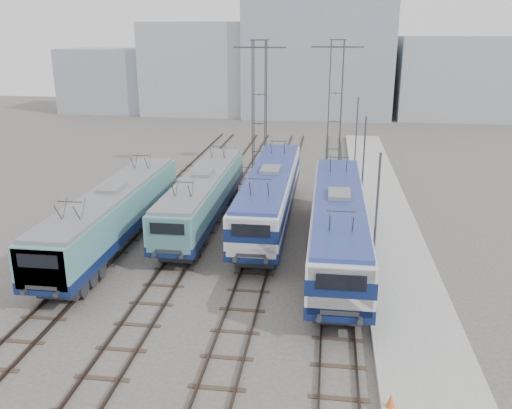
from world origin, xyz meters
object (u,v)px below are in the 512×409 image
object	(u,v)px
catenary_tower_west	(259,105)
catenary_tower_east	(335,103)
mast_front	(376,219)
locomotive_far_left	(113,213)
locomotive_far_right	(338,221)
safety_cone	(391,400)
mast_rear	(356,135)
locomotive_center_right	(270,192)
locomotive_center_left	(203,195)
mast_mid	(363,165)

from	to	relation	value
catenary_tower_west	catenary_tower_east	xyz separation A→B (m)	(6.50, 2.00, 0.00)
catenary_tower_west	mast_front	size ratio (longest dim) A/B	1.71
catenary_tower_east	mast_front	xyz separation A→B (m)	(2.10, -22.00, -3.14)
locomotive_far_left	catenary_tower_west	world-z (taller)	catenary_tower_west
locomotive_far_left	locomotive_far_right	bearing A→B (deg)	-0.56
locomotive_far_left	safety_cone	bearing A→B (deg)	-41.28
locomotive_far_left	mast_rear	size ratio (longest dim) A/B	2.55
locomotive_far_left	mast_rear	bearing A→B (deg)	54.09
safety_cone	locomotive_center_right	bearing A→B (deg)	108.53
locomotive_far_left	locomotive_center_right	xyz separation A→B (m)	(9.00, 5.26, 0.14)
locomotive_center_left	locomotive_center_right	world-z (taller)	locomotive_center_right
locomotive_center_right	catenary_tower_east	world-z (taller)	catenary_tower_east
locomotive_center_left	catenary_tower_west	world-z (taller)	catenary_tower_west
locomotive_center_left	locomotive_far_right	world-z (taller)	locomotive_far_right
locomotive_far_left	locomotive_far_right	distance (m)	13.50
locomotive_center_left	mast_front	distance (m)	13.29
locomotive_center_right	mast_rear	xyz separation A→B (m)	(6.35, 15.94, 1.14)
locomotive_far_left	safety_cone	world-z (taller)	locomotive_far_left
mast_mid	mast_rear	world-z (taller)	same
locomotive_far_right	mast_front	world-z (taller)	mast_front
locomotive_far_left	safety_cone	distance (m)	20.36
mast_front	safety_cone	xyz separation A→B (m)	(-0.10, -10.58, -2.94)
catenary_tower_east	safety_cone	xyz separation A→B (m)	(2.00, -32.58, -6.08)
catenary_tower_west	mast_front	bearing A→B (deg)	-66.73
mast_rear	safety_cone	xyz separation A→B (m)	(-0.10, -34.58, -2.94)
mast_mid	safety_cone	xyz separation A→B (m)	(-0.10, -22.58, -2.94)
locomotive_far_left	catenary_tower_west	bearing A→B (deg)	68.57
locomotive_center_left	catenary_tower_west	xyz separation A→B (m)	(2.25, 12.44, 4.50)
locomotive_far_left	catenary_tower_east	xyz separation A→B (m)	(13.25, 19.20, 4.42)
locomotive_far_left	catenary_tower_east	world-z (taller)	catenary_tower_east
locomotive_far_left	mast_rear	xyz separation A→B (m)	(15.35, 21.20, 1.28)
locomotive_far_left	mast_mid	distance (m)	17.94
locomotive_far_right	catenary_tower_east	distance (m)	19.79
locomotive_center_left	mast_mid	distance (m)	11.80
locomotive_center_left	safety_cone	bearing A→B (deg)	-59.35
locomotive_center_left	catenary_tower_east	distance (m)	17.47
locomotive_far_left	catenary_tower_west	distance (m)	18.99
locomotive_far_right	locomotive_center_right	bearing A→B (deg)	129.87
locomotive_center_left	safety_cone	distance (m)	21.15
catenary_tower_west	catenary_tower_east	bearing A→B (deg)	17.10
locomotive_center_right	mast_mid	xyz separation A→B (m)	(6.35, 3.94, 1.14)
locomotive_center_left	mast_rear	bearing A→B (deg)	56.58
locomotive_far_left	mast_front	xyz separation A→B (m)	(15.35, -2.80, 1.28)
locomotive_center_right	mast_front	xyz separation A→B (m)	(6.35, -8.06, 1.14)
mast_mid	mast_rear	xyz separation A→B (m)	(0.00, 12.00, 0.00)
mast_front	catenary_tower_west	bearing A→B (deg)	113.27
locomotive_center_left	catenary_tower_west	bearing A→B (deg)	79.75
catenary_tower_east	safety_cone	bearing A→B (deg)	-86.49
mast_rear	locomotive_center_left	bearing A→B (deg)	-123.42
locomotive_center_right	catenary_tower_east	size ratio (longest dim) A/B	1.55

